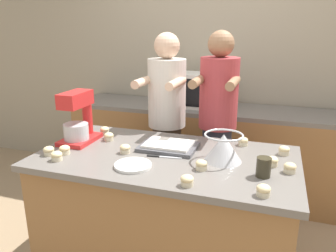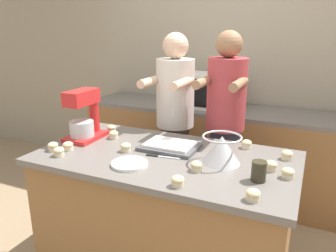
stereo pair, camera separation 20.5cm
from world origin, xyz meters
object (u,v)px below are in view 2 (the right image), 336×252
Objects in this scene: mixing_bowl at (222,149)px; cupcake_9 at (287,155)px; cupcake_5 at (68,146)px; cupcake_3 at (253,195)px; cupcake_7 at (178,181)px; cupcake_10 at (288,173)px; cupcake_12 at (126,147)px; person_right at (224,132)px; cupcake_1 at (59,152)px; cupcake_8 at (53,146)px; cupcake_2 at (114,135)px; cupcake_0 at (111,129)px; knife at (161,157)px; cupcake_6 at (197,166)px; person_left at (175,127)px; small_plate at (130,164)px; microwave_oven at (211,91)px; baking_tray at (170,146)px; cupcake_4 at (247,144)px; cupcake_11 at (271,166)px; drinking_glass at (259,171)px; stand_mixer at (84,118)px.

mixing_bowl is 0.42m from cupcake_9.
cupcake_3 is at bearing -7.47° from cupcake_5.
cupcake_5 is 1.00× the size of cupcake_7.
cupcake_12 is at bearing -178.86° from cupcake_10.
cupcake_1 is (-0.81, -0.94, 0.04)m from person_right.
cupcake_7 is 1.00× the size of cupcake_8.
cupcake_0 is at bearing 129.75° from cupcake_2.
mixing_bowl is 3.46× the size of cupcake_1.
cupcake_7 is at bearing -52.03° from knife.
cupcake_1 is 1.00× the size of cupcake_6.
small_plate is (0.09, -0.88, 0.03)m from person_left.
microwave_oven is 7.28× the size of cupcake_1.
baking_tray is at bearing -170.20° from cupcake_9.
small_plate is 3.19× the size of cupcake_12.
person_left reaches higher than baking_tray.
person_right is 24.37× the size of cupcake_9.
cupcake_5 and cupcake_12 have the same top height.
cupcake_4 is (0.65, -0.31, 0.05)m from person_left.
cupcake_4 is 1.00× the size of cupcake_12.
knife is 0.40m from cupcake_7.
small_plate is 0.88m from cupcake_10.
cupcake_10 is 0.11m from cupcake_11.
cupcake_0 and cupcake_4 have the same top height.
cupcake_4 and cupcake_5 have the same top height.
microwave_oven reaches higher than cupcake_8.
microwave_oven is at bearing 71.48° from cupcake_5.
knife is at bearing -107.69° from person_right.
cupcake_9 is (1.28, -0.01, 0.00)m from cupcake_0.
drinking_glass is at bearing 93.27° from cupcake_3.
cupcake_3 and cupcake_8 have the same top height.
cupcake_12 is at bearing 169.60° from cupcake_6.
cupcake_3 and cupcake_5 have the same top height.
cupcake_5 is 1.00× the size of cupcake_6.
person_left is 0.77m from stand_mixer.
person_left reaches higher than cupcake_9.
drinking_glass is 0.62m from knife.
cupcake_11 is (-0.07, -0.21, 0.00)m from cupcake_9.
mixing_bowl is at bearing 124.62° from cupcake_3.
cupcake_0 is 1.02m from cupcake_7.
stand_mixer is at bearing 162.71° from cupcake_3.
person_right reaches higher than microwave_oven.
cupcake_5 is at bearing 168.45° from cupcake_7.
cupcake_3 is 1.23m from cupcake_5.
drinking_glass is 1.21m from cupcake_1.
cupcake_1 is at bearing -144.71° from baking_tray.
cupcake_7 is (-0.12, -0.38, -0.06)m from mixing_bowl.
stand_mixer is 5.29× the size of cupcake_3.
person_right is at bearing 111.97° from cupcake_3.
person_left is at bearing 136.27° from drinking_glass.
small_plate is 3.19× the size of cupcake_1.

